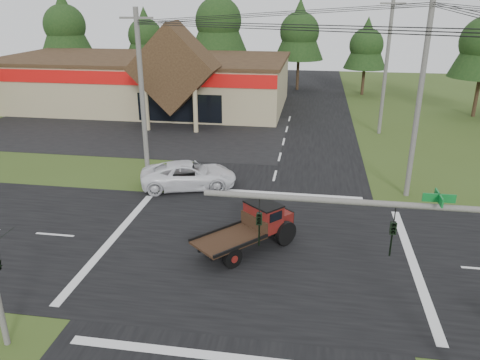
# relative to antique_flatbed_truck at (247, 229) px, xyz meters

# --- Properties ---
(ground) EXTENTS (120.00, 120.00, 0.00)m
(ground) POSITION_rel_antique_flatbed_truck_xyz_m (0.43, -0.09, -1.06)
(ground) COLOR #384B1B
(ground) RESTS_ON ground
(road_ns) EXTENTS (12.00, 120.00, 0.02)m
(road_ns) POSITION_rel_antique_flatbed_truck_xyz_m (0.43, -0.09, -1.05)
(road_ns) COLOR black
(road_ns) RESTS_ON ground
(road_ew) EXTENTS (120.00, 12.00, 0.02)m
(road_ew) POSITION_rel_antique_flatbed_truck_xyz_m (0.43, -0.09, -1.04)
(road_ew) COLOR black
(road_ew) RESTS_ON ground
(parking_apron) EXTENTS (28.00, 14.00, 0.02)m
(parking_apron) POSITION_rel_antique_flatbed_truck_xyz_m (-13.57, 18.91, -1.04)
(parking_apron) COLOR black
(parking_apron) RESTS_ON ground
(cvs_building) EXTENTS (30.40, 18.20, 9.19)m
(cvs_building) POSITION_rel_antique_flatbed_truck_xyz_m (-15.28, 29.48, 1.72)
(cvs_building) COLOR tan
(cvs_building) RESTS_ON ground
(traffic_signal_mast) EXTENTS (8.12, 0.24, 7.00)m
(traffic_signal_mast) POSITION_rel_antique_flatbed_truck_xyz_m (6.25, -7.59, 3.37)
(traffic_signal_mast) COLOR #595651
(traffic_signal_mast) RESTS_ON ground
(utility_pole_nw) EXTENTS (2.00, 0.30, 10.50)m
(utility_pole_nw) POSITION_rel_antique_flatbed_truck_xyz_m (-7.57, 7.91, 4.33)
(utility_pole_nw) COLOR #595651
(utility_pole_nw) RESTS_ON ground
(utility_pole_ne) EXTENTS (2.00, 0.30, 11.50)m
(utility_pole_ne) POSITION_rel_antique_flatbed_truck_xyz_m (8.43, 7.91, 4.83)
(utility_pole_ne) COLOR #595651
(utility_pole_ne) RESTS_ON ground
(utility_pole_n) EXTENTS (2.00, 0.30, 11.20)m
(utility_pole_n) POSITION_rel_antique_flatbed_truck_xyz_m (8.43, 21.91, 4.68)
(utility_pole_n) COLOR #595651
(utility_pole_n) RESTS_ON ground
(tree_row_a) EXTENTS (6.72, 6.72, 12.12)m
(tree_row_a) POSITION_rel_antique_flatbed_truck_xyz_m (-29.57, 39.91, 6.99)
(tree_row_a) COLOR #332316
(tree_row_a) RESTS_ON ground
(tree_row_b) EXTENTS (5.60, 5.60, 10.10)m
(tree_row_b) POSITION_rel_antique_flatbed_truck_xyz_m (-19.57, 41.91, 5.65)
(tree_row_b) COLOR #332316
(tree_row_b) RESTS_ON ground
(tree_row_c) EXTENTS (7.28, 7.28, 13.13)m
(tree_row_c) POSITION_rel_antique_flatbed_truck_xyz_m (-9.57, 40.91, 7.66)
(tree_row_c) COLOR #332316
(tree_row_c) RESTS_ON ground
(tree_row_d) EXTENTS (6.16, 6.16, 11.11)m
(tree_row_d) POSITION_rel_antique_flatbed_truck_xyz_m (0.43, 41.91, 6.32)
(tree_row_d) COLOR #332316
(tree_row_d) RESTS_ON ground
(tree_row_e) EXTENTS (5.04, 5.04, 9.09)m
(tree_row_e) POSITION_rel_antique_flatbed_truck_xyz_m (8.43, 39.91, 4.98)
(tree_row_e) COLOR #332316
(tree_row_e) RESTS_ON ground
(antique_flatbed_truck) EXTENTS (4.80, 5.05, 2.11)m
(antique_flatbed_truck) POSITION_rel_antique_flatbed_truck_xyz_m (0.00, 0.00, 0.00)
(antique_flatbed_truck) COLOR #4E150B
(antique_flatbed_truck) RESTS_ON ground
(white_pickup) EXTENTS (6.30, 4.16, 1.61)m
(white_pickup) POSITION_rel_antique_flatbed_truck_xyz_m (-4.64, 7.11, -0.25)
(white_pickup) COLOR white
(white_pickup) RESTS_ON ground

